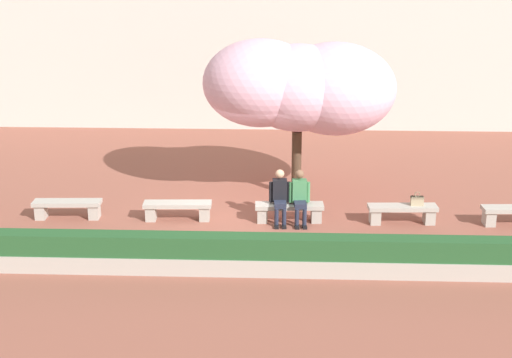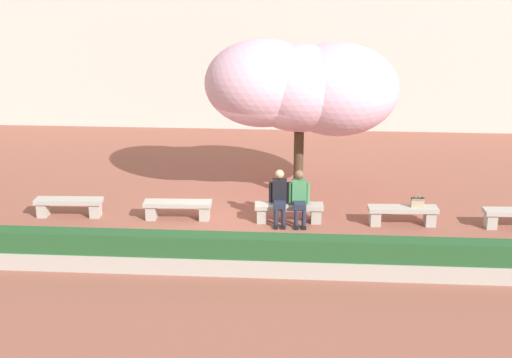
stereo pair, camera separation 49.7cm
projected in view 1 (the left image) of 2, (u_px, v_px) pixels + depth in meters
The scene contains 11 objects.
ground_plane at pixel (233, 221), 17.20m from camera, with size 100.00×100.00×0.00m, color #8E5142.
building_facade at pixel (254, 8), 26.83m from camera, with size 30.19×4.00×8.43m, color beige.
stone_bench_near_west at pixel (67, 207), 17.27m from camera, with size 1.65×0.50×0.45m.
stone_bench_center at pixel (178, 208), 17.16m from camera, with size 1.65×0.50×0.45m.
stone_bench_near_east at pixel (289, 210), 17.06m from camera, with size 1.65×0.50×0.45m.
stone_bench_east_end at pixel (402, 211), 16.95m from camera, with size 1.65×0.50×0.45m.
person_seated_left at pixel (280, 195), 16.89m from camera, with size 0.51×0.70×1.29m.
person_seated_right at pixel (300, 195), 16.88m from camera, with size 0.51×0.70×1.29m.
handbag at pixel (417, 200), 16.88m from camera, with size 0.30×0.15×0.34m.
cherry_tree_main at pixel (300, 87), 18.10m from camera, with size 4.93×3.35×4.15m.
planter_hedge_foreground at pixel (223, 255), 14.29m from camera, with size 20.08×0.50×0.80m.
Camera 1 is at (1.21, -16.06, 6.14)m, focal length 50.00 mm.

